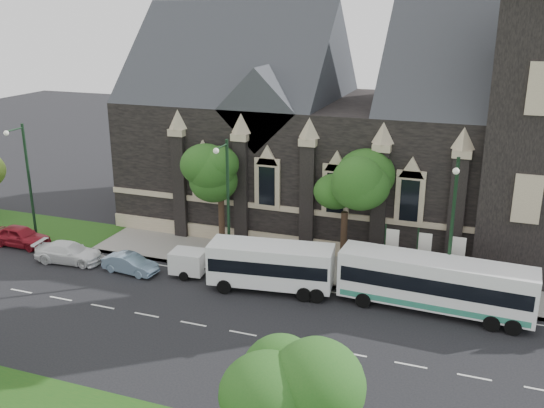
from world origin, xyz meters
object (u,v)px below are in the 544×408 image
at_px(banner_flag_left, 389,249).
at_px(banner_flag_center, 421,253).
at_px(banner_flag_right, 455,257).
at_px(tour_coach, 435,283).
at_px(box_trailer, 189,262).
at_px(tree_park_east, 301,376).
at_px(street_lamp_mid, 227,199).
at_px(shuttle_bus, 271,264).
at_px(tree_walk_left, 224,174).
at_px(street_lamp_far, 27,177).
at_px(car_far_white, 69,253).
at_px(street_lamp_near, 452,225).
at_px(car_far_red, 20,236).
at_px(sedan, 130,264).
at_px(tree_walk_right, 350,185).

bearing_deg(banner_flag_left, banner_flag_center, 0.00).
xyz_separation_m(banner_flag_right, tour_coach, (-0.86, -2.82, -0.63)).
bearing_deg(box_trailer, tree_park_east, -55.18).
distance_m(street_lamp_mid, shuttle_bus, 5.15).
distance_m(tree_walk_left, street_lamp_far, 14.67).
relative_size(street_lamp_far, banner_flag_left, 2.25).
bearing_deg(car_far_white, street_lamp_near, -90.84).
bearing_deg(car_far_red, banner_flag_center, -83.91).
relative_size(banner_flag_center, car_far_red, 0.88).
height_order(street_lamp_mid, street_lamp_far, same).
bearing_deg(box_trailer, tree_walk_left, 80.43).
xyz_separation_m(tree_walk_left, sedan, (-4.30, -5.94, -5.10)).
bearing_deg(street_lamp_mid, tree_walk_right, 26.65).
bearing_deg(car_far_red, sedan, -97.14).
height_order(car_far_red, car_far_white, car_far_red).
height_order(street_lamp_near, banner_flag_left, street_lamp_near).
relative_size(street_lamp_near, car_far_white, 1.87).
relative_size(banner_flag_right, shuttle_bus, 0.50).
relative_size(banner_flag_left, sedan, 1.04).
xyz_separation_m(street_lamp_mid, street_lamp_far, (-16.00, 0.00, 0.00)).
xyz_separation_m(street_lamp_near, banner_flag_right, (0.29, 1.91, -2.73)).
bearing_deg(car_far_red, tree_walk_right, -78.64).
bearing_deg(tree_park_east, sedan, 139.12).
height_order(banner_flag_left, box_trailer, banner_flag_left).
xyz_separation_m(tour_coach, shuttle_bus, (-9.85, -0.56, -0.04)).
bearing_deg(tree_walk_left, tour_coach, -16.54).
relative_size(street_lamp_mid, box_trailer, 2.74).
xyz_separation_m(shuttle_bus, box_trailer, (-5.80, 0.06, -0.73)).
bearing_deg(tour_coach, car_far_red, -177.23).
xyz_separation_m(tree_park_east, banner_flag_center, (2.11, 18.32, -2.24)).
xyz_separation_m(tree_park_east, sedan, (-16.27, 14.09, -3.98)).
bearing_deg(box_trailer, sedan, -171.38).
bearing_deg(banner_flag_center, box_trailer, -167.12).
relative_size(tree_park_east, car_far_red, 1.39).
xyz_separation_m(tree_walk_right, street_lamp_far, (-23.21, -3.62, -0.71)).
distance_m(street_lamp_near, tour_coach, 3.52).
relative_size(banner_flag_left, car_far_red, 0.88).
height_order(street_lamp_near, sedan, street_lamp_near).
distance_m(tree_walk_left, street_lamp_mid, 4.08).
bearing_deg(street_lamp_mid, street_lamp_far, 180.00).
xyz_separation_m(street_lamp_near, banner_flag_center, (-1.71, 1.91, -2.73)).
xyz_separation_m(sedan, car_far_red, (-10.29, 1.35, 0.14)).
xyz_separation_m(street_lamp_mid, car_far_red, (-16.39, -0.98, -4.34)).
distance_m(tree_park_east, tree_walk_left, 23.36).
xyz_separation_m(tree_walk_left, street_lamp_far, (-14.20, -3.61, -0.62)).
xyz_separation_m(street_lamp_far, banner_flag_center, (28.29, 1.91, -2.73)).
bearing_deg(tree_park_east, box_trailer, 129.56).
distance_m(tree_park_east, street_lamp_far, 30.90).
xyz_separation_m(banner_flag_center, car_far_red, (-28.68, -2.89, -1.61)).
bearing_deg(shuttle_bus, street_lamp_far, 168.05).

